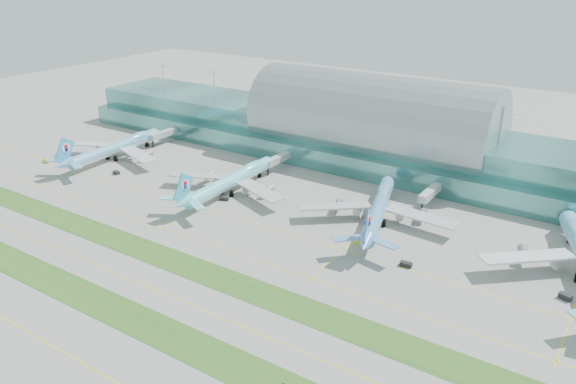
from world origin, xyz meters
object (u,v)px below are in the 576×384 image
Objects in this scene: terminal at (371,134)px; airliner_b at (232,180)px; airliner_a at (116,147)px; airliner_c at (379,207)px.

terminal is 5.01× the size of airliner_b.
airliner_c is (141.72, 4.70, -0.07)m from airliner_a.
airliner_c reaches higher than airliner_b.
terminal is 70.11m from airliner_c.
terminal is at bearing 63.83° from airliner_b.
airliner_c is at bearing -61.62° from terminal.
airliner_a is (-108.64, -65.94, -8.31)m from terminal.
airliner_a reaches higher than airliner_c.
airliner_b is (-31.89, -69.32, -8.46)m from terminal.
airliner_c is at bearing -1.98° from airliner_a.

